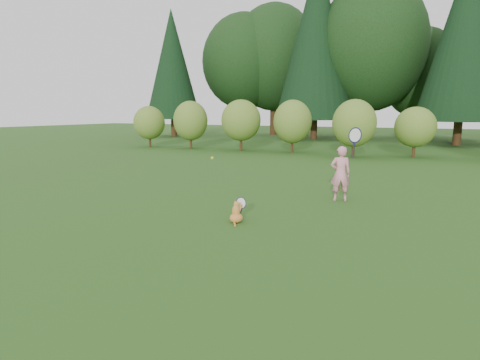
% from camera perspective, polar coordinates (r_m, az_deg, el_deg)
% --- Properties ---
extents(ground, '(100.00, 100.00, 0.00)m').
position_cam_1_polar(ground, '(7.89, -3.90, -5.79)').
color(ground, '#284E15').
rests_on(ground, ground).
extents(shrub_row, '(28.00, 3.00, 2.80)m').
position_cam_1_polar(shrub_row, '(19.95, 15.37, 7.34)').
color(shrub_row, olive).
rests_on(shrub_row, ground).
extents(woodland_backdrop, '(48.00, 10.00, 15.00)m').
position_cam_1_polar(woodland_backdrop, '(30.29, 19.82, 19.42)').
color(woodland_backdrop, black).
rests_on(woodland_backdrop, ground).
extents(child, '(0.77, 0.50, 1.96)m').
position_cam_1_polar(child, '(9.79, 14.16, 1.07)').
color(child, pink).
rests_on(child, ground).
extents(cat, '(0.32, 0.57, 0.58)m').
position_cam_1_polar(cat, '(7.72, -0.51, -4.45)').
color(cat, orange).
rests_on(cat, ground).
extents(tennis_ball, '(0.07, 0.07, 0.07)m').
position_cam_1_polar(tennis_ball, '(8.88, -3.98, 3.14)').
color(tennis_ball, gold).
rests_on(tennis_ball, ground).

